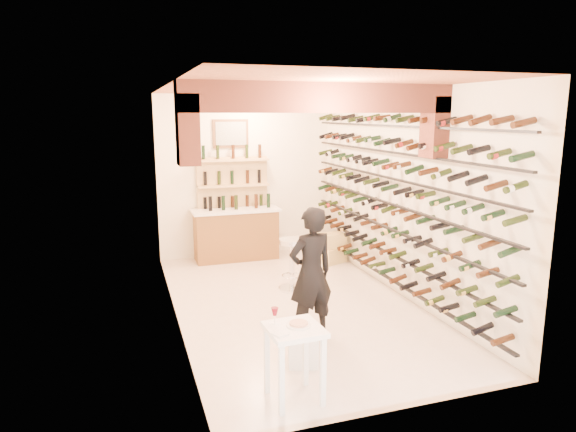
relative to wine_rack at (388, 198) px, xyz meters
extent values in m
plane|color=beige|center=(-1.53, 0.00, -1.55)|extent=(6.00, 6.00, 0.00)
cube|color=white|center=(-1.53, 3.00, 0.05)|extent=(3.50, 0.02, 3.20)
cube|color=white|center=(-1.53, -3.00, 0.05)|extent=(3.50, 0.02, 3.20)
cube|color=white|center=(-3.28, 0.00, 0.05)|extent=(0.02, 6.00, 3.20)
cube|color=white|center=(0.22, 0.00, 0.05)|extent=(0.02, 6.00, 3.20)
cube|color=#AA5D3C|center=(-1.53, 0.00, 1.65)|extent=(3.50, 6.00, 0.02)
cube|color=brown|center=(-1.53, -1.00, 1.47)|extent=(3.50, 0.35, 0.36)
cube|color=brown|center=(-3.16, -1.00, 1.10)|extent=(0.24, 0.35, 0.80)
cube|color=brown|center=(0.10, -1.00, 1.10)|extent=(0.24, 0.35, 0.80)
cube|color=black|center=(0.06, 0.00, -1.30)|extent=(0.06, 5.70, 0.03)
cube|color=black|center=(0.06, 0.00, -0.90)|extent=(0.06, 5.70, 0.03)
cube|color=black|center=(0.06, 0.00, -0.50)|extent=(0.06, 5.70, 0.03)
cube|color=black|center=(0.06, 0.00, -0.10)|extent=(0.06, 5.70, 0.03)
cube|color=black|center=(0.06, 0.00, 0.30)|extent=(0.06, 5.70, 0.03)
cube|color=black|center=(0.06, 0.00, 0.70)|extent=(0.06, 5.70, 0.03)
cube|color=black|center=(0.06, 0.00, 1.10)|extent=(0.06, 5.70, 0.03)
cube|color=brown|center=(-1.83, 2.65, -1.07)|extent=(1.60, 0.55, 0.96)
cube|color=white|center=(-1.83, 2.65, -0.56)|extent=(1.70, 0.62, 0.05)
cube|color=tan|center=(-1.83, 2.92, -0.55)|extent=(1.40, 0.10, 2.00)
cube|color=tan|center=(-1.83, 2.82, -1.10)|extent=(1.40, 0.28, 0.04)
cube|color=tan|center=(-1.83, 2.82, -0.60)|extent=(1.40, 0.28, 0.04)
cube|color=tan|center=(-1.83, 2.82, -0.10)|extent=(1.40, 0.28, 0.04)
cube|color=tan|center=(-1.83, 2.82, 0.40)|extent=(1.40, 0.28, 0.04)
cube|color=brown|center=(-1.83, 2.97, 0.90)|extent=(0.70, 0.04, 0.55)
cube|color=#99998C|center=(-1.83, 2.94, 0.90)|extent=(0.60, 0.01, 0.45)
cube|color=white|center=(-2.38, -2.50, -0.80)|extent=(0.56, 0.56, 0.05)
cube|color=white|center=(-2.59, -2.72, -1.19)|extent=(0.05, 0.05, 0.72)
cube|color=white|center=(-2.16, -2.70, -1.19)|extent=(0.05, 0.05, 0.72)
cube|color=white|center=(-2.61, -2.29, -1.19)|extent=(0.05, 0.05, 0.72)
cube|color=white|center=(-2.18, -2.27, -1.19)|extent=(0.05, 0.05, 0.72)
cylinder|color=white|center=(-2.33, -2.48, -0.77)|extent=(0.25, 0.25, 0.02)
cylinder|color=#BF7266|center=(-2.33, -2.48, -0.75)|extent=(0.18, 0.18, 0.02)
cube|color=white|center=(-2.57, -2.62, -0.77)|extent=(0.16, 0.16, 0.02)
cylinder|color=white|center=(-2.54, -2.34, -0.77)|extent=(0.07, 0.07, 0.00)
cylinder|color=white|center=(-2.54, -2.34, -0.72)|extent=(0.01, 0.01, 0.09)
cone|color=#560713|center=(-2.54, -2.34, -0.65)|extent=(0.08, 0.08, 0.08)
cube|color=white|center=(-2.05, -1.82, -1.34)|extent=(0.42, 0.42, 0.42)
imported|color=black|center=(-1.71, -1.17, -0.69)|extent=(0.69, 0.52, 1.71)
cylinder|color=silver|center=(-1.36, 0.61, -1.53)|extent=(0.44, 0.44, 0.03)
cylinder|color=silver|center=(-1.36, 0.61, -1.14)|extent=(0.09, 0.09, 0.77)
cylinder|color=silver|center=(-1.36, 0.61, -0.74)|extent=(0.42, 0.42, 0.08)
torus|color=silver|center=(-1.36, 0.61, -1.31)|extent=(0.33, 0.33, 0.03)
cube|color=tan|center=(-0.13, 1.84, -1.40)|extent=(0.59, 0.51, 0.30)
cube|color=tan|center=(-0.13, 1.84, -1.11)|extent=(0.47, 0.33, 0.28)
camera|label=1|loc=(-3.91, -6.93, 1.28)|focal=31.79mm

